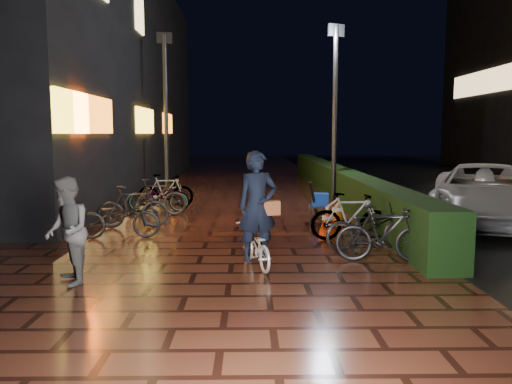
{
  "coord_description": "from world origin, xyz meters",
  "views": [
    {
      "loc": [
        0.29,
        -9.2,
        2.15
      ],
      "look_at": [
        0.42,
        -0.27,
        1.1
      ],
      "focal_mm": 35.0,
      "sensor_mm": 36.0,
      "label": 1
    }
  ],
  "objects_px": {
    "traffic_barrier": "(333,217)",
    "cart_assembly": "(319,201)",
    "van": "(484,194)",
    "cyclist": "(257,225)",
    "bystander_person": "(67,231)"
  },
  "relations": [
    {
      "from": "cyclist",
      "to": "traffic_barrier",
      "type": "xyz_separation_m",
      "value": [
        1.72,
        2.98,
        -0.38
      ]
    },
    {
      "from": "traffic_barrier",
      "to": "cart_assembly",
      "type": "bearing_deg",
      "value": 98.27
    },
    {
      "from": "traffic_barrier",
      "to": "van",
      "type": "bearing_deg",
      "value": 12.77
    },
    {
      "from": "traffic_barrier",
      "to": "cart_assembly",
      "type": "xyz_separation_m",
      "value": [
        -0.15,
        1.03,
        0.21
      ]
    },
    {
      "from": "van",
      "to": "cyclist",
      "type": "distance_m",
      "value": 6.69
    },
    {
      "from": "cyclist",
      "to": "traffic_barrier",
      "type": "distance_m",
      "value": 3.46
    },
    {
      "from": "traffic_barrier",
      "to": "cart_assembly",
      "type": "relative_size",
      "value": 1.53
    },
    {
      "from": "cart_assembly",
      "to": "van",
      "type": "bearing_deg",
      "value": -2.62
    },
    {
      "from": "van",
      "to": "cyclist",
      "type": "bearing_deg",
      "value": -121.88
    },
    {
      "from": "bystander_person",
      "to": "cart_assembly",
      "type": "height_order",
      "value": "bystander_person"
    },
    {
      "from": "cyclist",
      "to": "bystander_person",
      "type": "bearing_deg",
      "value": -161.99
    },
    {
      "from": "cyclist",
      "to": "van",
      "type": "bearing_deg",
      "value": 34.92
    },
    {
      "from": "van",
      "to": "cyclist",
      "type": "height_order",
      "value": "cyclist"
    },
    {
      "from": "traffic_barrier",
      "to": "cart_assembly",
      "type": "height_order",
      "value": "cart_assembly"
    },
    {
      "from": "bystander_person",
      "to": "traffic_barrier",
      "type": "xyz_separation_m",
      "value": [
        4.43,
        3.86,
        -0.46
      ]
    }
  ]
}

